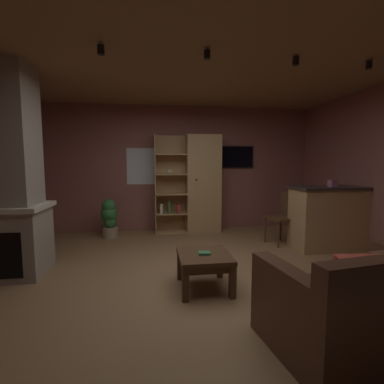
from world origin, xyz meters
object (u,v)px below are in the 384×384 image
potted_floor_plant (109,217)px  table_book_0 (204,253)px  bookshelf_cabinet (199,184)px  dining_chair (284,214)px  leather_couch (365,308)px  tissue_box (333,183)px  coffee_table (204,261)px  stone_fireplace (3,183)px  wall_mounted_tv (235,157)px  kitchen_bar_counter (333,217)px

potted_floor_plant → table_book_0: bearing=-60.2°
bookshelf_cabinet → dining_chair: bookshelf_cabinet is taller
potted_floor_plant → leather_couch: bearing=-55.6°
tissue_box → coffee_table: size_ratio=0.19×
stone_fireplace → potted_floor_plant: stone_fireplace is taller
table_book_0 → leather_couch: bearing=-47.5°
stone_fireplace → wall_mounted_tv: bearing=30.8°
bookshelf_cabinet → leather_couch: (0.67, -3.87, -0.69)m
potted_floor_plant → wall_mounted_tv: (2.62, 0.47, 1.18)m
table_book_0 → dining_chair: bearing=42.7°
stone_fireplace → bookshelf_cabinet: size_ratio=1.31×
kitchen_bar_counter → bookshelf_cabinet: bearing=143.7°
stone_fireplace → table_book_0: size_ratio=20.21×
kitchen_bar_counter → table_book_0: kitchen_bar_counter is taller
kitchen_bar_counter → table_book_0: bearing=-153.3°
stone_fireplace → bookshelf_cabinet: stone_fireplace is taller
table_book_0 → bookshelf_cabinet: bearing=81.8°
bookshelf_cabinet → coffee_table: bearing=-98.2°
bookshelf_cabinet → dining_chair: (1.36, -1.10, -0.46)m
bookshelf_cabinet → kitchen_bar_counter: (2.03, -1.49, -0.47)m
bookshelf_cabinet → table_book_0: (-0.39, -2.71, -0.57)m
bookshelf_cabinet → stone_fireplace: bearing=-145.1°
stone_fireplace → bookshelf_cabinet: (2.81, 1.96, -0.19)m
potted_floor_plant → dining_chair: bearing=-14.8°
stone_fireplace → wall_mounted_tv: (3.64, 2.17, 0.38)m
wall_mounted_tv → tissue_box: bearing=-58.3°
kitchen_bar_counter → dining_chair: 0.78m
kitchen_bar_counter → leather_couch: (-1.37, -2.37, -0.22)m
bookshelf_cabinet → coffee_table: size_ratio=3.13×
bookshelf_cabinet → tissue_box: 2.51m
bookshelf_cabinet → potted_floor_plant: size_ratio=2.68×
wall_mounted_tv → table_book_0: bearing=-112.6°
tissue_box → wall_mounted_tv: size_ratio=0.14×
dining_chair → potted_floor_plant: 3.26m
bookshelf_cabinet → wall_mounted_tv: (0.82, 0.21, 0.58)m
wall_mounted_tv → potted_floor_plant: bearing=-169.7°
kitchen_bar_counter → potted_floor_plant: 4.02m
coffee_table → table_book_0: table_book_0 is taller
leather_couch → dining_chair: (0.69, 2.77, 0.22)m
stone_fireplace → potted_floor_plant: (1.02, 1.70, -0.79)m
bookshelf_cabinet → wall_mounted_tv: bookshelf_cabinet is taller
stone_fireplace → dining_chair: stone_fireplace is taller
kitchen_bar_counter → potted_floor_plant: (-3.83, 1.23, -0.14)m
kitchen_bar_counter → leather_couch: size_ratio=0.90×
kitchen_bar_counter → coffee_table: bearing=-153.8°
coffee_table → wall_mounted_tv: bearing=67.3°
dining_chair → wall_mounted_tv: (-0.53, 1.31, 1.04)m
leather_couch → coffee_table: leather_couch is taller
wall_mounted_tv → dining_chair: bearing=-67.8°
coffee_table → kitchen_bar_counter: bearing=26.2°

